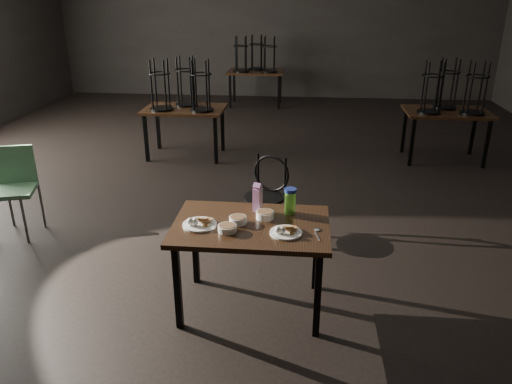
# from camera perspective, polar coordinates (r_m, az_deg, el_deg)

# --- Properties ---
(main_table) EXTENTS (1.20, 0.80, 0.75)m
(main_table) POSITION_cam_1_polar(r_m,az_deg,el_deg) (3.86, -0.57, -4.71)
(main_table) COLOR black
(main_table) RESTS_ON ground
(plate_left) EXTENTS (0.26, 0.26, 0.08)m
(plate_left) POSITION_cam_1_polar(r_m,az_deg,el_deg) (3.81, -6.50, -3.53)
(plate_left) COLOR white
(plate_left) RESTS_ON main_table
(plate_right) EXTENTS (0.24, 0.24, 0.08)m
(plate_right) POSITION_cam_1_polar(r_m,az_deg,el_deg) (3.68, 3.41, -4.48)
(plate_right) COLOR white
(plate_right) RESTS_ON main_table
(bowl_near) EXTENTS (0.14, 0.14, 0.05)m
(bowl_near) POSITION_cam_1_polar(r_m,az_deg,el_deg) (3.83, -2.07, -3.19)
(bowl_near) COLOR white
(bowl_near) RESTS_ON main_table
(bowl_far) EXTENTS (0.14, 0.14, 0.06)m
(bowl_far) POSITION_cam_1_polar(r_m,az_deg,el_deg) (3.91, 1.03, -2.59)
(bowl_far) COLOR white
(bowl_far) RESTS_ON main_table
(bowl_big) EXTENTS (0.14, 0.14, 0.05)m
(bowl_big) POSITION_cam_1_polar(r_m,az_deg,el_deg) (3.71, -3.31, -4.15)
(bowl_big) COLOR white
(bowl_big) RESTS_ON main_table
(juice_carton) EXTENTS (0.08, 0.08, 0.25)m
(juice_carton) POSITION_cam_1_polar(r_m,az_deg,el_deg) (3.99, 0.17, -0.72)
(juice_carton) COLOR #891876
(juice_carton) RESTS_ON main_table
(water_bottle) EXTENTS (0.12, 0.12, 0.21)m
(water_bottle) POSITION_cam_1_polar(r_m,az_deg,el_deg) (3.97, 3.93, -1.01)
(water_bottle) COLOR #70D43E
(water_bottle) RESTS_ON main_table
(spoon) EXTENTS (0.06, 0.21, 0.01)m
(spoon) POSITION_cam_1_polar(r_m,az_deg,el_deg) (3.74, 7.00, -4.39)
(spoon) COLOR silver
(spoon) RESTS_ON main_table
(bentwood_chair) EXTENTS (0.45, 0.45, 0.86)m
(bentwood_chair) POSITION_cam_1_polar(r_m,az_deg,el_deg) (5.07, 1.26, 0.14)
(bentwood_chair) COLOR black
(bentwood_chair) RESTS_ON ground
(school_chair) EXTENTS (0.53, 0.53, 0.92)m
(school_chair) POSITION_cam_1_polar(r_m,az_deg,el_deg) (5.74, -25.97, 0.96)
(school_chair) COLOR #669F71
(school_chair) RESTS_ON ground
(bg_table_left) EXTENTS (1.20, 0.80, 1.48)m
(bg_table_left) POSITION_cam_1_polar(r_m,az_deg,el_deg) (7.62, -8.25, 9.67)
(bg_table_left) COLOR black
(bg_table_left) RESTS_ON ground
(bg_table_right) EXTENTS (1.20, 0.80, 1.48)m
(bg_table_right) POSITION_cam_1_polar(r_m,az_deg,el_deg) (7.87, 21.08, 8.82)
(bg_table_right) COLOR black
(bg_table_right) RESTS_ON ground
(bg_table_far) EXTENTS (1.20, 0.80, 1.48)m
(bg_table_far) POSITION_cam_1_polar(r_m,az_deg,el_deg) (11.03, -0.02, 13.82)
(bg_table_far) COLOR black
(bg_table_far) RESTS_ON ground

